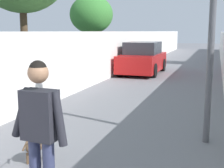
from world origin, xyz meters
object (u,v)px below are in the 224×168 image
tree_left_far (91,15)px  dog (37,145)px  car_near (143,59)px  person_skateboarder (40,125)px

tree_left_far → dog: size_ratio=2.39×
dog → car_near: size_ratio=0.40×
person_skateboarder → car_near: person_skateboarder is taller
dog → car_near: bearing=4.2°
tree_left_far → person_skateboarder: tree_left_far is taller
dog → car_near: car_near is taller
car_near → tree_left_far: bearing=118.7°
tree_left_far → person_skateboarder: (-10.66, -3.85, -1.73)m
dog → car_near: 10.65m
person_skateboarder → dog: (1.24, 0.88, -0.79)m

